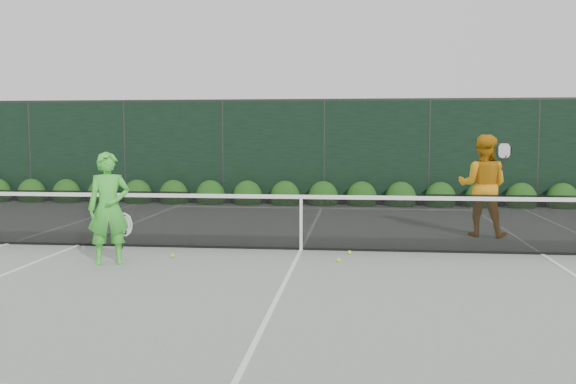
# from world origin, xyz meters

# --- Properties ---
(ground) EXTENTS (80.00, 80.00, 0.00)m
(ground) POSITION_xyz_m (0.00, 0.00, 0.00)
(ground) COLOR gray
(ground) RESTS_ON ground
(tennis_net) EXTENTS (12.90, 0.10, 1.07)m
(tennis_net) POSITION_xyz_m (-0.02, 0.00, 0.53)
(tennis_net) COLOR black
(tennis_net) RESTS_ON ground
(player_woman) EXTENTS (0.76, 0.64, 1.76)m
(player_woman) POSITION_xyz_m (-2.90, -1.52, 0.88)
(player_woman) COLOR green
(player_woman) RESTS_ON ground
(player_man) EXTENTS (1.17, 1.02, 2.03)m
(player_man) POSITION_xyz_m (3.47, 1.95, 1.02)
(player_man) COLOR orange
(player_man) RESTS_ON ground
(court_lines) EXTENTS (11.03, 23.83, 0.01)m
(court_lines) POSITION_xyz_m (0.00, 0.00, 0.01)
(court_lines) COLOR white
(court_lines) RESTS_ON ground
(windscreen_fence) EXTENTS (32.00, 21.07, 3.06)m
(windscreen_fence) POSITION_xyz_m (0.00, -2.71, 1.51)
(windscreen_fence) COLOR black
(windscreen_fence) RESTS_ON ground
(hedge_row) EXTENTS (31.66, 0.65, 0.94)m
(hedge_row) POSITION_xyz_m (-0.00, 7.15, 0.23)
(hedge_row) COLOR #123C10
(hedge_row) RESTS_ON ground
(tennis_balls) EXTENTS (2.98, 0.75, 0.07)m
(tennis_balls) POSITION_xyz_m (-0.17, -0.76, 0.03)
(tennis_balls) COLOR #CCF035
(tennis_balls) RESTS_ON ground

